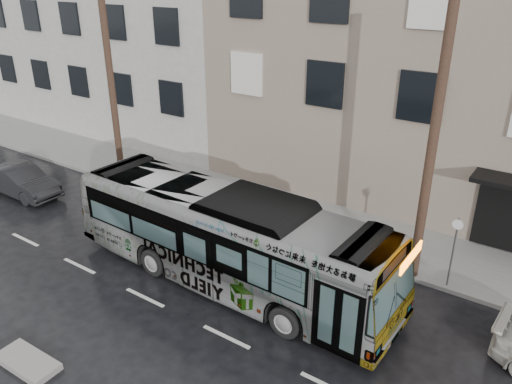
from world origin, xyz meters
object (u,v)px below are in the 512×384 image
at_px(utility_pole_rear, 112,86).
at_px(dark_sedan, 21,181).
at_px(bus, 227,238).
at_px(utility_pole_front, 432,145).
at_px(sign_post, 453,253).

bearing_deg(utility_pole_rear, dark_sedan, -129.11).
relative_size(utility_pole_rear, bus, 0.79).
xyz_separation_m(utility_pole_front, sign_post, (1.10, 0.00, -3.30)).
height_order(sign_post, dark_sedan, sign_post).
height_order(utility_pole_front, bus, utility_pole_front).
height_order(utility_pole_rear, bus, utility_pole_rear).
xyz_separation_m(utility_pole_rear, sign_post, (15.10, 0.00, -3.30)).
height_order(utility_pole_front, sign_post, utility_pole_front).
xyz_separation_m(utility_pole_rear, bus, (9.05, -3.57, -3.06)).
distance_m(bus, dark_sedan, 11.86).
height_order(utility_pole_front, utility_pole_rear, same).
bearing_deg(dark_sedan, bus, -91.92).
xyz_separation_m(sign_post, dark_sedan, (-17.87, -3.41, -0.67)).
distance_m(utility_pole_front, dark_sedan, 17.57).
relative_size(utility_pole_front, utility_pole_rear, 1.00).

